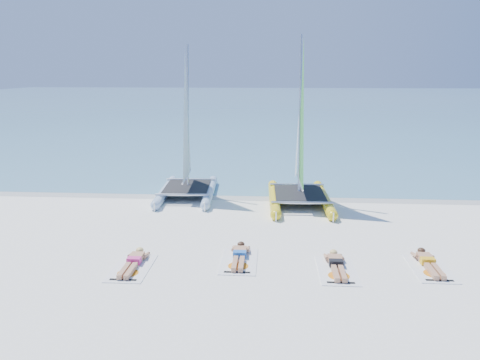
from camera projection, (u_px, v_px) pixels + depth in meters
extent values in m
plane|color=white|center=(243.00, 244.00, 14.39)|extent=(140.00, 140.00, 0.00)
cube|color=#72ACBE|center=(268.00, 102.00, 75.53)|extent=(140.00, 115.00, 0.01)
cube|color=beige|center=(251.00, 196.00, 19.73)|extent=(140.00, 1.40, 0.01)
cylinder|color=#AAC8E0|center=(165.00, 191.00, 19.80)|extent=(0.59, 4.26, 0.38)
cone|color=#AAC8E0|center=(174.00, 179.00, 22.08)|extent=(0.38, 0.56, 0.36)
cylinder|color=#AAC8E0|center=(210.00, 191.00, 19.77)|extent=(0.59, 4.26, 0.38)
cone|color=#AAC8E0|center=(214.00, 179.00, 22.05)|extent=(0.38, 0.56, 0.36)
cube|color=black|center=(187.00, 186.00, 19.74)|extent=(1.94, 2.43, 0.03)
cylinder|color=silver|center=(188.00, 115.00, 19.80)|extent=(0.15, 1.12, 5.86)
cylinder|color=yellow|center=(274.00, 198.00, 18.73)|extent=(0.51, 4.49, 0.40)
cone|color=yellow|center=(273.00, 183.00, 21.13)|extent=(0.39, 0.58, 0.38)
cylinder|color=yellow|center=(324.00, 199.00, 18.65)|extent=(0.51, 4.49, 0.40)
cone|color=yellow|center=(317.00, 184.00, 21.05)|extent=(0.39, 0.58, 0.38)
cube|color=black|center=(299.00, 193.00, 18.64)|extent=(1.99, 2.51, 0.03)
cylinder|color=silver|center=(300.00, 113.00, 18.70)|extent=(0.13, 1.18, 6.17)
cube|color=white|center=(132.00, 268.00, 12.61)|extent=(1.00, 1.85, 0.02)
cube|color=tan|center=(136.00, 258.00, 13.00)|extent=(0.36, 0.55, 0.17)
cube|color=#E23589|center=(134.00, 261.00, 12.81)|extent=(0.37, 0.22, 0.17)
cube|color=tan|center=(127.00, 271.00, 12.23)|extent=(0.31, 0.85, 0.13)
sphere|color=tan|center=(140.00, 251.00, 13.35)|extent=(0.21, 0.21, 0.21)
ellipsoid|color=#EDCB6F|center=(140.00, 250.00, 13.35)|extent=(0.22, 0.24, 0.15)
cube|color=white|center=(239.00, 261.00, 13.05)|extent=(1.00, 1.85, 0.02)
cube|color=tan|center=(240.00, 252.00, 13.44)|extent=(0.36, 0.55, 0.17)
cube|color=blue|center=(240.00, 254.00, 13.24)|extent=(0.37, 0.22, 0.17)
cube|color=tan|center=(238.00, 264.00, 12.67)|extent=(0.31, 0.85, 0.13)
sphere|color=tan|center=(241.00, 246.00, 13.79)|extent=(0.21, 0.21, 0.21)
ellipsoid|color=#372114|center=(241.00, 244.00, 13.79)|extent=(0.22, 0.24, 0.15)
cube|color=white|center=(337.00, 271.00, 12.45)|extent=(1.00, 1.85, 0.02)
cube|color=tan|center=(335.00, 260.00, 12.84)|extent=(0.36, 0.55, 0.17)
cube|color=black|center=(336.00, 263.00, 12.64)|extent=(0.37, 0.22, 0.17)
cube|color=tan|center=(339.00, 274.00, 12.07)|extent=(0.31, 0.85, 0.13)
sphere|color=tan|center=(334.00, 254.00, 13.19)|extent=(0.21, 0.21, 0.21)
ellipsoid|color=#EDCB6F|center=(334.00, 252.00, 13.19)|extent=(0.22, 0.24, 0.15)
cube|color=white|center=(430.00, 268.00, 12.58)|extent=(1.00, 1.85, 0.02)
cube|color=tan|center=(425.00, 258.00, 12.97)|extent=(0.36, 0.55, 0.17)
cube|color=yellow|center=(428.00, 261.00, 12.77)|extent=(0.37, 0.22, 0.17)
cube|color=tan|center=(435.00, 272.00, 12.20)|extent=(0.31, 0.85, 0.13)
sphere|color=tan|center=(421.00, 252.00, 13.32)|extent=(0.21, 0.21, 0.21)
ellipsoid|color=#372114|center=(421.00, 250.00, 13.32)|extent=(0.22, 0.24, 0.15)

